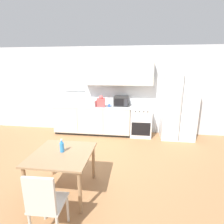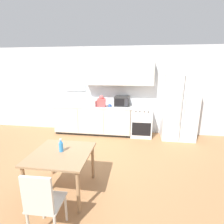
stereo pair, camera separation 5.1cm
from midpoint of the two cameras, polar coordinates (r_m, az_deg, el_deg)
The scene contains 13 objects.
ground_plane at distance 4.20m, azimuth -8.54°, elevation -15.57°, with size 12.00×12.00×0.00m, color #9E7047.
wall_back at distance 5.62m, azimuth -2.46°, elevation 8.21°, with size 12.00×0.38×2.70m.
kitchen_counter at distance 5.61m, azimuth -6.56°, elevation -2.43°, with size 2.41×0.64×0.92m.
oven_range at distance 5.47m, azimuth 9.10°, elevation -3.14°, with size 0.63×0.62×0.90m.
refrigerator at distance 5.45m, azimuth 20.64°, elevation 1.48°, with size 0.94×0.71×1.90m.
kitchen_sink at distance 5.69m, azimuth -13.03°, elevation 2.41°, with size 0.60×0.38×0.25m.
microwave at distance 5.41m, azimuth 2.73°, elevation 3.55°, with size 0.44×0.38×0.29m.
coffee_mug at distance 5.25m, azimuth -1.14°, elevation 2.09°, with size 0.11×0.08×0.09m.
grocery_bag_0 at distance 5.34m, azimuth -6.89°, elevation 3.08°, with size 0.30×0.27×0.30m.
grocery_bag_1 at distance 5.28m, azimuth -3.89°, elevation 3.31°, with size 0.26×0.23×0.35m.
dining_table at distance 3.12m, azimuth -16.37°, elevation -14.36°, with size 0.96×0.96×0.72m.
dining_chair_near at distance 2.48m, azimuth -21.85°, elevation -25.64°, with size 0.41×0.41×0.93m.
drink_bottle at distance 3.07m, azimuth -16.52°, elevation -10.83°, with size 0.07×0.07×0.23m.
Camera 1 is at (1.04, -3.48, 2.10)m, focal length 28.00 mm.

